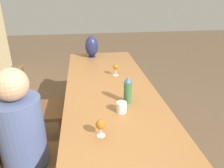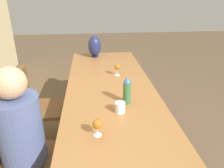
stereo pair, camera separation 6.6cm
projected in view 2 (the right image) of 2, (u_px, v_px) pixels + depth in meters
The scene contains 9 objects.
dining_table at pixel (114, 110), 1.92m from camera, with size 3.15×0.87×0.77m.
water_bottle at pixel (127, 91), 1.85m from camera, with size 0.07×0.07×0.24m.
water_tumbler at pixel (120, 107), 1.74m from camera, with size 0.08×0.08×0.09m.
vase at pixel (95, 46), 3.06m from camera, with size 0.18×0.18×0.30m.
wine_glass_1 at pixel (117, 67), 2.45m from camera, with size 0.07×0.07×0.13m.
wine_glass_2 at pixel (97, 125), 1.45m from camera, with size 0.07×0.07×0.12m.
chair_near at pixel (16, 157), 1.67m from camera, with size 0.44×0.44×0.91m.
chair_far at pixel (38, 105), 2.40m from camera, with size 0.44×0.44×0.91m.
person_near at pixel (24, 139), 1.61m from camera, with size 0.33×0.33×1.23m.
Camera 2 is at (-1.64, 0.19, 1.70)m, focal length 35.00 mm.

